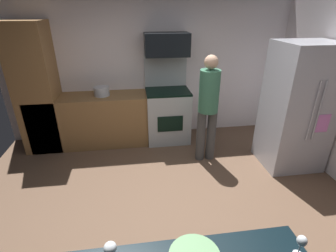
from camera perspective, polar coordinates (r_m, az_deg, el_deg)
The scene contains 11 objects.
ground_plane at distance 3.22m, azimuth 0.29°, elevation -19.73°, with size 5.20×4.80×0.02m, color brown.
wall_back at distance 4.70m, azimuth -3.89°, elevation 13.38°, with size 5.20×0.12×2.60m, color silver.
lower_cabinet_run at distance 4.64m, azimuth -14.37°, elevation 1.41°, with size 2.40×0.60×0.90m, color olive.
cabinet_column at distance 4.67m, azimuth -27.52°, elevation 7.34°, with size 0.60×0.60×2.10m, color olive.
oven_range at distance 4.61m, azimuth -0.10°, elevation 2.98°, with size 0.76×0.65×1.52m.
microwave at distance 4.39m, azimuth -0.28°, elevation 17.98°, with size 0.74×0.38×0.37m, color black.
refrigerator at distance 4.16m, azimuth 27.26°, elevation 3.68°, with size 0.83×0.76×1.86m.
person_cook at distance 3.84m, azimuth 9.08°, elevation 4.75°, with size 0.31×0.30×1.68m.
wine_glass_near at distance 1.63m, azimuth -12.94°, elevation -25.46°, with size 0.08×0.08×0.16m.
wine_glass_mid at distance 1.82m, azimuth 27.99°, elevation -22.18°, with size 0.06×0.06×0.15m.
stock_pot at distance 4.46m, azimuth -14.80°, elevation 7.62°, with size 0.26×0.26×0.15m, color #B4B7C0.
Camera 1 is at (-0.33, -2.25, 2.27)m, focal length 26.92 mm.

